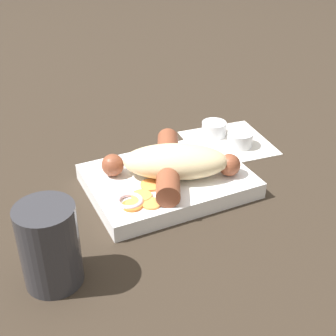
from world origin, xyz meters
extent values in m
plane|color=#33281E|center=(0.00, 0.00, 0.00)|extent=(3.00, 3.00, 0.00)
cube|color=white|center=(0.00, 0.00, 0.01)|extent=(0.22, 0.16, 0.02)
ellipsoid|color=beige|center=(-0.01, 0.01, 0.05)|extent=(0.16, 0.12, 0.05)
cylinder|color=brown|center=(0.00, 0.00, 0.04)|extent=(0.10, 0.16, 0.03)
sphere|color=brown|center=(0.07, -0.03, 0.04)|extent=(0.03, 0.03, 0.03)
sphere|color=brown|center=(-0.08, 0.04, 0.04)|extent=(0.03, 0.03, 0.03)
cylinder|color=#F99E4C|center=(0.07, 0.05, 0.03)|extent=(0.03, 0.03, 0.00)
cylinder|color=orange|center=(0.08, 0.05, 0.03)|extent=(0.04, 0.04, 0.00)
cylinder|color=#F99E4C|center=(0.06, 0.04, 0.03)|extent=(0.03, 0.03, 0.00)
cylinder|color=#F99E4C|center=(0.05, 0.06, 0.03)|extent=(0.03, 0.03, 0.00)
cylinder|color=#F99E4C|center=(0.03, 0.02, 0.03)|extent=(0.03, 0.03, 0.00)
torus|color=silver|center=(0.08, 0.04, 0.03)|extent=(0.04, 0.04, 0.01)
cube|color=white|center=(-0.15, -0.08, 0.00)|extent=(0.15, 0.15, 0.00)
cylinder|color=silver|center=(-0.16, -0.06, 0.01)|extent=(0.04, 0.04, 0.03)
cylinder|color=white|center=(-0.16, -0.06, 0.01)|extent=(0.03, 0.03, 0.01)
cylinder|color=silver|center=(-0.14, -0.11, 0.01)|extent=(0.04, 0.04, 0.03)
cylinder|color=maroon|center=(-0.14, -0.11, 0.01)|extent=(0.03, 0.03, 0.01)
cylinder|color=#333338|center=(0.19, 0.11, 0.05)|extent=(0.06, 0.06, 0.10)
camera|label=1|loc=(0.24, 0.51, 0.38)|focal=50.00mm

